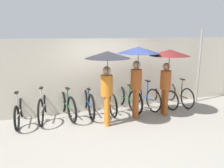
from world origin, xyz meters
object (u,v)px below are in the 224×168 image
at_px(parked_bicycle_2, 66,104).
at_px(parked_bicycle_8, 178,94).
at_px(parked_bicycle_1, 44,106).
at_px(parked_bicycle_7, 161,96).
at_px(parked_bicycle_5, 127,98).
at_px(parked_bicycle_0, 20,111).
at_px(pedestrian_leading, 107,66).
at_px(parked_bicycle_4, 108,100).
at_px(parked_bicycle_3, 88,102).
at_px(pedestrian_center, 138,61).
at_px(pedestrian_trailing, 168,62).
at_px(parked_bicycle_6, 144,96).

bearing_deg(parked_bicycle_2, parked_bicycle_8, -100.22).
bearing_deg(parked_bicycle_1, parked_bicycle_8, -80.74).
height_order(parked_bicycle_7, parked_bicycle_8, parked_bicycle_8).
bearing_deg(parked_bicycle_1, parked_bicycle_5, -80.42).
relative_size(parked_bicycle_0, pedestrian_leading, 0.83).
bearing_deg(parked_bicycle_1, parked_bicycle_0, 109.39).
xyz_separation_m(parked_bicycle_4, parked_bicycle_8, (2.59, -0.05, -0.00)).
bearing_deg(parked_bicycle_4, parked_bicycle_7, -89.17).
xyz_separation_m(parked_bicycle_3, parked_bicycle_8, (3.23, -0.07, -0.03)).
bearing_deg(pedestrian_leading, pedestrian_center, -159.72).
bearing_deg(pedestrian_center, parked_bicycle_4, -45.96).
height_order(parked_bicycle_4, pedestrian_center, pedestrian_center).
height_order(parked_bicycle_0, parked_bicycle_2, parked_bicycle_2).
bearing_deg(parked_bicycle_5, parked_bicycle_2, 80.76).
distance_m(parked_bicycle_1, pedestrian_leading, 2.30).
distance_m(parked_bicycle_1, pedestrian_trailing, 3.83).
bearing_deg(pedestrian_center, parked_bicycle_0, -5.46).
bearing_deg(parked_bicycle_8, parked_bicycle_7, 83.39).
bearing_deg(parked_bicycle_5, pedestrian_leading, 127.36).
height_order(parked_bicycle_5, parked_bicycle_7, parked_bicycle_7).
bearing_deg(pedestrian_leading, pedestrian_trailing, -167.31).
bearing_deg(parked_bicycle_0, parked_bicycle_1, -77.07).
xyz_separation_m(parked_bicycle_5, parked_bicycle_7, (1.29, 0.01, -0.04)).
height_order(parked_bicycle_3, parked_bicycle_6, parked_bicycle_3).
bearing_deg(parked_bicycle_3, parked_bicycle_0, 93.02).
relative_size(parked_bicycle_4, pedestrian_leading, 0.85).
relative_size(pedestrian_leading, pedestrian_center, 0.96).
xyz_separation_m(parked_bicycle_2, pedestrian_center, (1.89, -0.84, 1.32)).
bearing_deg(parked_bicycle_1, parked_bicycle_4, -80.96).
relative_size(parked_bicycle_2, parked_bicycle_3, 0.96).
xyz_separation_m(parked_bicycle_1, parked_bicycle_6, (3.23, -0.02, -0.00)).
relative_size(parked_bicycle_0, pedestrian_trailing, 0.84).
relative_size(parked_bicycle_2, pedestrian_trailing, 0.87).
relative_size(parked_bicycle_6, parked_bicycle_7, 1.04).
bearing_deg(pedestrian_trailing, parked_bicycle_3, -19.01).
height_order(parked_bicycle_1, pedestrian_leading, pedestrian_leading).
distance_m(parked_bicycle_0, parked_bicycle_8, 5.17).
bearing_deg(pedestrian_leading, parked_bicycle_0, -16.42).
height_order(parked_bicycle_1, parked_bicycle_3, parked_bicycle_1).
distance_m(parked_bicycle_2, parked_bicycle_5, 1.94).
relative_size(parked_bicycle_2, parked_bicycle_5, 0.99).
height_order(parked_bicycle_2, pedestrian_trailing, pedestrian_trailing).
height_order(parked_bicycle_4, parked_bicycle_7, parked_bicycle_4).
height_order(parked_bicycle_4, parked_bicycle_5, parked_bicycle_4).
distance_m(parked_bicycle_2, pedestrian_center, 2.46).
bearing_deg(parked_bicycle_5, parked_bicycle_7, -98.86).
height_order(parked_bicycle_2, parked_bicycle_6, parked_bicycle_2).
bearing_deg(parked_bicycle_4, pedestrian_leading, 161.90).
bearing_deg(pedestrian_trailing, parked_bicycle_7, -109.35).
distance_m(parked_bicycle_7, pedestrian_leading, 2.84).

